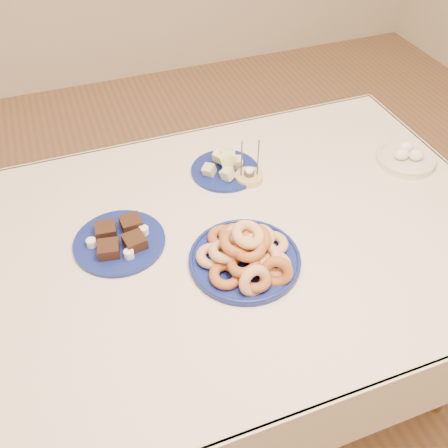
% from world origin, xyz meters
% --- Properties ---
extents(ground, '(5.00, 5.00, 0.00)m').
position_xyz_m(ground, '(0.00, 0.00, 0.00)').
color(ground, brown).
rests_on(ground, ground).
extents(dining_table, '(1.71, 1.11, 0.75)m').
position_xyz_m(dining_table, '(0.00, 0.00, 0.64)').
color(dining_table, brown).
rests_on(dining_table, ground).
extents(donut_platter, '(0.31, 0.31, 0.14)m').
position_xyz_m(donut_platter, '(0.04, -0.12, 0.79)').
color(donut_platter, navy).
rests_on(donut_platter, dining_table).
extents(melon_plate, '(0.30, 0.30, 0.08)m').
position_xyz_m(melon_plate, '(0.13, 0.28, 0.77)').
color(melon_plate, navy).
rests_on(melon_plate, dining_table).
extents(brownie_plate, '(0.30, 0.30, 0.05)m').
position_xyz_m(brownie_plate, '(-0.27, 0.07, 0.76)').
color(brownie_plate, navy).
rests_on(brownie_plate, dining_table).
extents(candle_holder, '(0.11, 0.11, 0.15)m').
position_xyz_m(candle_holder, '(0.18, 0.21, 0.76)').
color(candle_holder, tan).
rests_on(candle_holder, dining_table).
extents(egg_bowl, '(0.24, 0.24, 0.06)m').
position_xyz_m(egg_bowl, '(0.71, 0.12, 0.77)').
color(egg_bowl, beige).
rests_on(egg_bowl, dining_table).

